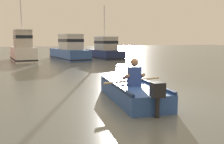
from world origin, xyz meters
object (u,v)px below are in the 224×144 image
(moored_boat_navy, at_px, (105,50))
(rowboat_with_person, at_px, (131,91))
(moored_boat_blue, at_px, (69,50))
(moored_boat_white, at_px, (23,49))

(moored_boat_navy, bearing_deg, rowboat_with_person, -109.09)
(moored_boat_blue, relative_size, moored_boat_navy, 1.22)
(moored_boat_white, distance_m, moored_boat_blue, 3.75)
(moored_boat_white, bearing_deg, rowboat_with_person, -83.18)
(rowboat_with_person, distance_m, moored_boat_blue, 15.08)
(rowboat_with_person, height_order, moored_boat_white, moored_boat_white)
(rowboat_with_person, distance_m, moored_boat_navy, 15.87)
(rowboat_with_person, xyz_separation_m, moored_boat_navy, (5.19, 14.99, 0.48))
(moored_boat_white, height_order, moored_boat_navy, moored_boat_white)
(rowboat_with_person, xyz_separation_m, moored_boat_white, (-1.80, 15.09, 0.67))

